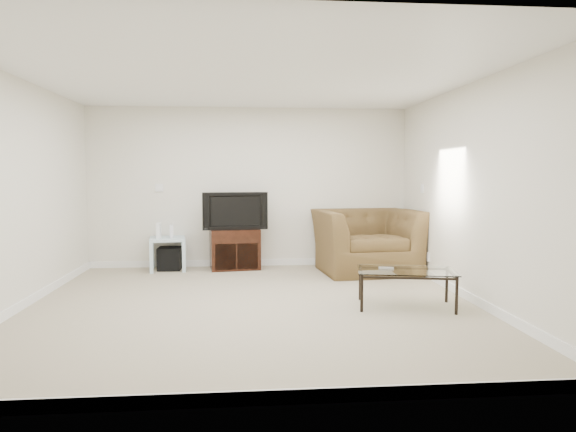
{
  "coord_description": "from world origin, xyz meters",
  "views": [
    {
      "loc": [
        -0.1,
        -5.63,
        1.46
      ],
      "look_at": [
        0.5,
        1.2,
        0.9
      ],
      "focal_mm": 32.0,
      "sensor_mm": 36.0,
      "label": 1
    }
  ],
  "objects": [
    {
      "name": "game_console",
      "position": [
        -1.37,
        2.19,
        0.61
      ],
      "size": [
        0.05,
        0.17,
        0.23
      ],
      "primitive_type": "cube",
      "rotation": [
        0.0,
        0.0,
        0.01
      ],
      "color": "white",
      "rests_on": "side_table"
    },
    {
      "name": "floor",
      "position": [
        0.0,
        0.0,
        0.0
      ],
      "size": [
        5.0,
        5.0,
        0.0
      ],
      "primitive_type": "plane",
      "color": "tan",
      "rests_on": "ground"
    },
    {
      "name": "dvd_player",
      "position": [
        -0.23,
        2.23,
        0.52
      ],
      "size": [
        0.49,
        0.37,
        0.06
      ],
      "primitive_type": "cube",
      "rotation": [
        0.0,
        0.0,
        0.12
      ],
      "color": "black",
      "rests_on": "tv_stand"
    },
    {
      "name": "tv_stand",
      "position": [
        -0.23,
        2.27,
        0.31
      ],
      "size": [
        0.8,
        0.6,
        0.62
      ],
      "primitive_type": null,
      "rotation": [
        0.0,
        0.0,
        0.12
      ],
      "color": "black",
      "rests_on": "floor"
    },
    {
      "name": "wall_back",
      "position": [
        0.0,
        2.5,
        1.25
      ],
      "size": [
        5.0,
        0.02,
        2.5
      ],
      "primitive_type": "cube",
      "color": "silver",
      "rests_on": "ground"
    },
    {
      "name": "wall_left",
      "position": [
        -2.5,
        0.0,
        1.25
      ],
      "size": [
        0.02,
        5.0,
        2.5
      ],
      "primitive_type": "cube",
      "color": "silver",
      "rests_on": "ground"
    },
    {
      "name": "plate_right_outlet",
      "position": [
        2.49,
        1.3,
        0.3
      ],
      "size": [
        0.02,
        0.08,
        0.12
      ],
      "primitive_type": "cube",
      "color": "white",
      "rests_on": "wall_right"
    },
    {
      "name": "coffee_table",
      "position": [
        1.68,
        -0.21,
        0.21
      ],
      "size": [
        1.15,
        0.79,
        0.41
      ],
      "primitive_type": null,
      "rotation": [
        0.0,
        0.0,
        -0.2
      ],
      "color": "black",
      "rests_on": "floor"
    },
    {
      "name": "remote",
      "position": [
        1.48,
        -0.13,
        0.42
      ],
      "size": [
        0.17,
        0.09,
        0.02
      ],
      "primitive_type": "cube",
      "rotation": [
        0.0,
        0.0,
        -0.26
      ],
      "color": "#B2B2B7",
      "rests_on": "coffee_table"
    },
    {
      "name": "television",
      "position": [
        -0.23,
        2.24,
        0.9
      ],
      "size": [
        0.93,
        0.28,
        0.57
      ],
      "primitive_type": "imported",
      "rotation": [
        0.0,
        0.0,
        0.11
      ],
      "color": "black",
      "rests_on": "tv_stand"
    },
    {
      "name": "plate_right_switch",
      "position": [
        2.49,
        1.6,
        1.25
      ],
      "size": [
        0.02,
        0.09,
        0.13
      ],
      "primitive_type": "cube",
      "color": "white",
      "rests_on": "wall_right"
    },
    {
      "name": "ceiling",
      "position": [
        0.0,
        0.0,
        2.5
      ],
      "size": [
        5.0,
        5.0,
        0.0
      ],
      "primitive_type": "plane",
      "color": "white",
      "rests_on": "ground"
    },
    {
      "name": "subwoofer",
      "position": [
        -1.22,
        2.25,
        0.18
      ],
      "size": [
        0.35,
        0.35,
        0.34
      ],
      "primitive_type": "cube",
      "rotation": [
        0.0,
        0.0,
        -0.02
      ],
      "color": "black",
      "rests_on": "floor"
    },
    {
      "name": "game_case",
      "position": [
        -1.19,
        2.21,
        0.6
      ],
      "size": [
        0.07,
        0.15,
        0.2
      ],
      "primitive_type": "cube",
      "rotation": [
        0.0,
        0.0,
        0.15
      ],
      "color": "silver",
      "rests_on": "side_table"
    },
    {
      "name": "plate_back",
      "position": [
        -1.4,
        2.49,
        1.25
      ],
      "size": [
        0.12,
        0.02,
        0.12
      ],
      "primitive_type": "cube",
      "color": "white",
      "rests_on": "wall_back"
    },
    {
      "name": "side_table",
      "position": [
        -1.25,
        2.22,
        0.25
      ],
      "size": [
        0.59,
        0.59,
        0.5
      ],
      "primitive_type": null,
      "rotation": [
        0.0,
        0.0,
        0.14
      ],
      "color": "#ACC0D3",
      "rests_on": "floor"
    },
    {
      "name": "recliner",
      "position": [
        1.73,
        1.85,
        0.63
      ],
      "size": [
        1.52,
        1.07,
        1.25
      ],
      "primitive_type": "imported",
      "rotation": [
        0.0,
        0.0,
        0.1
      ],
      "color": "#503E1E",
      "rests_on": "floor"
    },
    {
      "name": "wall_right",
      "position": [
        2.5,
        0.0,
        1.25
      ],
      "size": [
        0.02,
        5.0,
        2.5
      ],
      "primitive_type": "cube",
      "color": "silver",
      "rests_on": "ground"
    }
  ]
}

